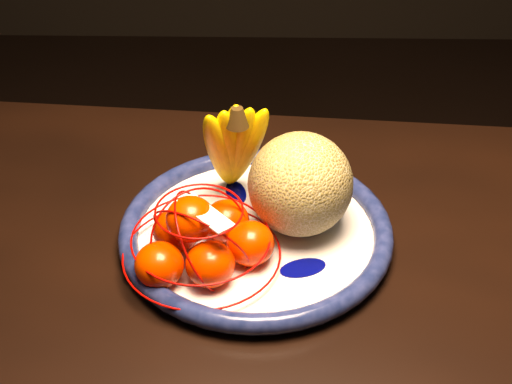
{
  "coord_description": "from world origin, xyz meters",
  "views": [
    {
      "loc": [
        0.11,
        -0.61,
        1.31
      ],
      "look_at": [
        0.09,
        0.1,
        0.78
      ],
      "focal_mm": 50.0,
      "sensor_mm": 36.0,
      "label": 1
    }
  ],
  "objects_px": {
    "mandarin_bag": "(202,240)",
    "dining_table": "(163,334)",
    "banana_bunch": "(233,144)",
    "cantaloupe": "(300,184)",
    "fruit_bowl": "(256,231)"
  },
  "relations": [
    {
      "from": "fruit_bowl",
      "to": "cantaloupe",
      "type": "distance_m",
      "value": 0.09
    },
    {
      "from": "banana_bunch",
      "to": "dining_table",
      "type": "bearing_deg",
      "value": -129.63
    },
    {
      "from": "dining_table",
      "to": "banana_bunch",
      "type": "relative_size",
      "value": 8.68
    },
    {
      "from": "fruit_bowl",
      "to": "dining_table",
      "type": "bearing_deg",
      "value": -139.64
    },
    {
      "from": "cantaloupe",
      "to": "banana_bunch",
      "type": "relative_size",
      "value": 0.78
    },
    {
      "from": "dining_table",
      "to": "banana_bunch",
      "type": "height_order",
      "value": "banana_bunch"
    },
    {
      "from": "banana_bunch",
      "to": "fruit_bowl",
      "type": "bearing_deg",
      "value": -81.39
    },
    {
      "from": "fruit_bowl",
      "to": "cantaloupe",
      "type": "bearing_deg",
      "value": 14.43
    },
    {
      "from": "banana_bunch",
      "to": "mandarin_bag",
      "type": "xyz_separation_m",
      "value": [
        -0.03,
        -0.13,
        -0.05
      ]
    },
    {
      "from": "mandarin_bag",
      "to": "dining_table",
      "type": "bearing_deg",
      "value": -141.9
    },
    {
      "from": "dining_table",
      "to": "mandarin_bag",
      "type": "distance_m",
      "value": 0.14
    },
    {
      "from": "fruit_bowl",
      "to": "cantaloupe",
      "type": "xyz_separation_m",
      "value": [
        0.06,
        0.01,
        0.07
      ]
    },
    {
      "from": "banana_bunch",
      "to": "cantaloupe",
      "type": "bearing_deg",
      "value": -49.03
    },
    {
      "from": "dining_table",
      "to": "cantaloupe",
      "type": "xyz_separation_m",
      "value": [
        0.17,
        0.11,
        0.15
      ]
    },
    {
      "from": "cantaloupe",
      "to": "mandarin_bag",
      "type": "xyz_separation_m",
      "value": [
        -0.12,
        -0.07,
        -0.03
      ]
    }
  ]
}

